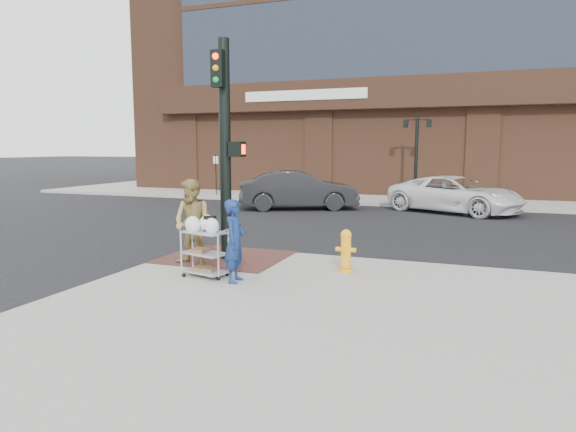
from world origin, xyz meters
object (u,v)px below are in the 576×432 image
at_px(utility_cart, 205,249).
at_px(traffic_signal_pole, 225,143).
at_px(woman_blue, 235,241).
at_px(minivan_white, 456,194).
at_px(fire_hydrant, 346,250).
at_px(sedan_dark, 298,190).
at_px(pedestrian_tan, 193,222).
at_px(lamp_post, 416,150).

bearing_deg(utility_cart, traffic_signal_pole, 102.25).
height_order(woman_blue, minivan_white, woman_blue).
relative_size(traffic_signal_pole, fire_hydrant, 5.52).
bearing_deg(fire_hydrant, woman_blue, -140.34).
relative_size(sedan_dark, minivan_white, 0.94).
distance_m(pedestrian_tan, minivan_white, 13.76).
bearing_deg(minivan_white, utility_cart, -172.86).
xyz_separation_m(woman_blue, pedestrian_tan, (-1.52, 0.98, 0.15)).
bearing_deg(utility_cart, pedestrian_tan, 133.01).
relative_size(lamp_post, traffic_signal_pole, 0.80).
distance_m(lamp_post, traffic_signal_pole, 15.43).
relative_size(pedestrian_tan, sedan_dark, 0.37).
relative_size(lamp_post, pedestrian_tan, 2.10).
distance_m(traffic_signal_pole, minivan_white, 13.01).
height_order(traffic_signal_pole, fire_hydrant, traffic_signal_pole).
distance_m(pedestrian_tan, fire_hydrant, 3.41).
xyz_separation_m(utility_cart, fire_hydrant, (2.56, 1.36, -0.10)).
bearing_deg(sedan_dark, fire_hydrant, 179.51).
bearing_deg(woman_blue, fire_hydrant, -56.97).
bearing_deg(pedestrian_tan, traffic_signal_pole, 69.37).
bearing_deg(sedan_dark, minivan_white, -104.39).
bearing_deg(fire_hydrant, lamp_post, 91.64).
distance_m(sedan_dark, fire_hydrant, 12.18).
distance_m(woman_blue, minivan_white, 14.23).
relative_size(woman_blue, fire_hydrant, 1.78).
relative_size(pedestrian_tan, utility_cart, 1.53).
bearing_deg(lamp_post, fire_hydrant, -88.36).
height_order(woman_blue, pedestrian_tan, pedestrian_tan).
bearing_deg(fire_hydrant, traffic_signal_pole, 174.50).
bearing_deg(fire_hydrant, minivan_white, 82.58).
height_order(pedestrian_tan, utility_cart, pedestrian_tan).
height_order(lamp_post, fire_hydrant, lamp_post).
bearing_deg(pedestrian_tan, fire_hydrant, 15.41).
xyz_separation_m(sedan_dark, utility_cart, (2.43, -12.47, -0.14)).
bearing_deg(minivan_white, fire_hydrant, -163.32).
xyz_separation_m(pedestrian_tan, minivan_white, (4.94, 12.84, -0.33)).
height_order(utility_cart, fire_hydrant, utility_cart).
bearing_deg(traffic_signal_pole, lamp_post, 80.76).
height_order(woman_blue, sedan_dark, woman_blue).
bearing_deg(pedestrian_tan, utility_cart, -40.63).
xyz_separation_m(traffic_signal_pole, pedestrian_tan, (-0.41, -0.81, -1.73)).
height_order(sedan_dark, fire_hydrant, sedan_dark).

